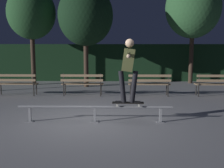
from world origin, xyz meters
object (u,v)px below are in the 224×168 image
at_px(skateboard, 128,103).
at_px(park_bench_leftmost, 16,82).
at_px(park_bench_left_center, 82,82).
at_px(tree_far_right, 193,8).
at_px(tree_far_left, 31,13).
at_px(skateboarder, 128,65).
at_px(park_bench_right_center, 149,82).
at_px(grind_rail, 95,109).
at_px(park_bench_rightmost, 217,82).
at_px(tree_behind_benches, 86,16).

relative_size(skateboard, park_bench_leftmost, 0.49).
bearing_deg(park_bench_left_center, tree_far_right, 37.43).
height_order(tree_far_left, tree_far_right, tree_far_right).
distance_m(skateboarder, park_bench_right_center, 3.88).
relative_size(grind_rail, tree_far_left, 0.80).
xyz_separation_m(grind_rail, tree_far_left, (-3.63, 6.83, 3.18)).
distance_m(park_bench_rightmost, tree_far_left, 9.06).
distance_m(skateboard, tree_far_left, 8.69).
bearing_deg(tree_far_left, tree_behind_benches, -13.76).
bearing_deg(skateboarder, park_bench_left_center, 113.77).
bearing_deg(grind_rail, tree_behind_benches, 98.50).
relative_size(park_bench_left_center, park_bench_right_center, 1.00).
bearing_deg(tree_far_left, grind_rail, -62.00).
height_order(park_bench_right_center, tree_behind_benches, tree_behind_benches).
distance_m(skateboard, park_bench_left_center, 4.00).
height_order(skateboard, tree_behind_benches, tree_behind_benches).
height_order(park_bench_left_center, tree_far_left, tree_far_left).
bearing_deg(park_bench_rightmost, tree_far_left, 158.27).
bearing_deg(park_bench_right_center, tree_far_right, 56.63).
xyz_separation_m(grind_rail, tree_behind_benches, (-0.92, 6.16, 2.98)).
xyz_separation_m(skateboard, skateboarder, (0.00, -0.00, 0.94)).
relative_size(park_bench_rightmost, tree_far_right, 0.30).
bearing_deg(skateboard, park_bench_rightmost, 46.26).
bearing_deg(tree_behind_benches, skateboard, -74.19).
height_order(park_bench_leftmost, tree_behind_benches, tree_behind_benches).
distance_m(skateboarder, park_bench_rightmost, 5.14).
xyz_separation_m(park_bench_leftmost, park_bench_right_center, (5.11, 0.00, 0.00)).
height_order(park_bench_left_center, park_bench_rightmost, same).
height_order(grind_rail, park_bench_leftmost, park_bench_leftmost).
height_order(grind_rail, tree_far_right, tree_far_right).
distance_m(grind_rail, skateboarder, 1.38).
xyz_separation_m(tree_far_left, tree_far_right, (7.99, 0.77, 0.32)).
xyz_separation_m(park_bench_left_center, tree_far_left, (-2.85, 3.17, 2.96)).
xyz_separation_m(park_bench_rightmost, tree_far_right, (0.04, 3.94, 3.28)).
bearing_deg(park_bench_leftmost, skateboard, -41.31).
height_order(park_bench_rightmost, tree_behind_benches, tree_behind_benches).
relative_size(park_bench_leftmost, tree_behind_benches, 0.34).
bearing_deg(skateboard, park_bench_left_center, 113.73).
bearing_deg(park_bench_rightmost, skateboard, -133.74).
height_order(skateboarder, tree_behind_benches, tree_behind_benches).
bearing_deg(tree_far_right, skateboarder, -114.97).
distance_m(park_bench_right_center, tree_far_right, 5.75).
relative_size(skateboarder, park_bench_rightmost, 0.97).
height_order(tree_far_left, tree_behind_benches, tree_far_left).
bearing_deg(park_bench_left_center, park_bench_rightmost, 0.00).
distance_m(skateboard, tree_far_right, 9.02).
height_order(skateboard, park_bench_rightmost, park_bench_rightmost).
bearing_deg(tree_far_left, park_bench_leftmost, -84.74).
bearing_deg(skateboard, tree_behind_benches, 105.81).
relative_size(skateboard, tree_far_left, 0.16).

